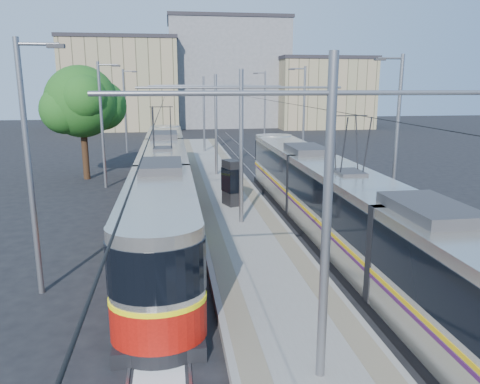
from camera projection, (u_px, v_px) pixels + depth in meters
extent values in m
plane|color=black|center=(279.00, 305.00, 14.43)|extent=(160.00, 160.00, 0.00)
cube|color=gray|center=(221.00, 185.00, 30.78)|extent=(4.00, 50.00, 0.30)
cube|color=gray|center=(199.00, 183.00, 30.54)|extent=(0.70, 50.00, 0.01)
cube|color=gray|center=(243.00, 182.00, 30.95)|extent=(0.70, 50.00, 0.01)
cube|color=gray|center=(155.00, 189.00, 30.20)|extent=(0.07, 70.00, 0.03)
cube|color=gray|center=(177.00, 188.00, 30.40)|extent=(0.07, 70.00, 0.03)
cube|color=gray|center=(264.00, 186.00, 31.22)|extent=(0.07, 70.00, 0.03)
cube|color=gray|center=(285.00, 185.00, 31.42)|extent=(0.07, 70.00, 0.03)
cube|color=silver|center=(159.00, 373.00, 11.03)|extent=(1.20, 5.00, 0.01)
cube|color=black|center=(165.00, 206.00, 25.23)|extent=(2.30, 29.00, 0.40)
cube|color=beige|center=(164.00, 176.00, 24.85)|extent=(2.40, 27.40, 2.90)
cube|color=black|center=(164.00, 167.00, 24.74)|extent=(2.43, 27.40, 1.30)
cube|color=#FFEC0D|center=(164.00, 184.00, 24.94)|extent=(2.43, 27.40, 0.12)
cube|color=#AD1109|center=(164.00, 193.00, 25.05)|extent=(2.42, 27.40, 1.10)
cube|color=#2D2D30|center=(163.00, 147.00, 24.49)|extent=(1.68, 3.00, 0.30)
cube|color=black|center=(345.00, 249.00, 18.71)|extent=(2.30, 28.62, 0.40)
cube|color=beige|center=(347.00, 210.00, 18.33)|extent=(2.40, 27.02, 2.90)
cube|color=black|center=(348.00, 197.00, 18.22)|extent=(2.43, 27.02, 1.30)
cube|color=#DCA90B|center=(347.00, 219.00, 18.42)|extent=(2.43, 27.02, 0.12)
cube|color=#401344|center=(346.00, 223.00, 18.46)|extent=(2.43, 27.02, 0.10)
cube|color=#2D2D30|center=(349.00, 169.00, 17.97)|extent=(1.68, 3.00, 0.30)
cylinder|color=slate|center=(326.00, 225.00, 9.72)|extent=(0.20, 0.20, 7.00)
cylinder|color=slate|center=(332.00, 93.00, 9.10)|extent=(9.20, 0.10, 0.10)
cylinder|color=slate|center=(241.00, 148.00, 21.28)|extent=(0.20, 0.20, 7.00)
cylinder|color=slate|center=(241.00, 88.00, 20.67)|extent=(9.20, 0.10, 0.10)
cylinder|color=slate|center=(216.00, 125.00, 32.84)|extent=(0.20, 0.20, 7.00)
cylinder|color=slate|center=(216.00, 86.00, 32.23)|extent=(9.20, 0.10, 0.10)
cylinder|color=slate|center=(204.00, 114.00, 44.41)|extent=(0.20, 0.20, 7.00)
cylinder|color=slate|center=(203.00, 85.00, 43.79)|extent=(9.20, 0.10, 0.10)
cylinder|color=black|center=(163.00, 102.00, 29.05)|extent=(0.02, 70.00, 0.02)
cylinder|color=black|center=(276.00, 101.00, 30.06)|extent=(0.02, 70.00, 0.02)
cylinder|color=slate|center=(29.00, 173.00, 14.39)|extent=(0.18, 0.18, 8.00)
cube|color=#2D2D30|center=(56.00, 46.00, 13.70)|extent=(0.50, 0.22, 0.12)
cylinder|color=slate|center=(102.00, 126.00, 29.81)|extent=(0.18, 0.18, 8.00)
cube|color=#2D2D30|center=(116.00, 66.00, 29.11)|extent=(0.50, 0.22, 0.12)
cylinder|color=slate|center=(125.00, 112.00, 45.23)|extent=(0.18, 0.18, 8.00)
cube|color=#2D2D30|center=(135.00, 72.00, 44.53)|extent=(0.50, 0.22, 0.12)
cylinder|color=slate|center=(396.00, 141.00, 22.30)|extent=(0.18, 0.18, 8.00)
cube|color=#2D2D30|center=(380.00, 59.00, 21.29)|extent=(0.50, 0.22, 0.12)
cylinder|color=slate|center=(304.00, 117.00, 37.71)|extent=(0.18, 0.18, 8.00)
cube|color=#2D2D30|center=(292.00, 69.00, 36.71)|extent=(0.50, 0.22, 0.12)
cylinder|color=slate|center=(265.00, 107.00, 53.13)|extent=(0.18, 0.18, 8.00)
cube|color=#2D2D30|center=(256.00, 73.00, 52.12)|extent=(0.50, 0.22, 0.12)
cube|color=black|center=(231.00, 183.00, 24.90)|extent=(0.95, 1.21, 2.42)
cube|color=black|center=(231.00, 180.00, 24.86)|extent=(1.01, 1.26, 1.26)
cylinder|color=#382314|center=(85.00, 156.00, 33.12)|extent=(0.45, 0.45, 3.29)
sphere|color=#154A16|center=(81.00, 102.00, 32.25)|extent=(4.93, 4.93, 4.93)
sphere|color=#154A16|center=(102.00, 106.00, 33.29)|extent=(3.49, 3.49, 3.49)
cube|color=gray|center=(123.00, 86.00, 69.39)|extent=(16.00, 12.00, 12.68)
cube|color=#262328|center=(120.00, 39.00, 67.90)|extent=(16.32, 12.24, 0.50)
cube|color=gray|center=(227.00, 75.00, 75.13)|extent=(18.00, 14.00, 16.00)
cube|color=#262328|center=(226.00, 21.00, 73.26)|extent=(18.36, 14.28, 0.50)
cube|color=gray|center=(321.00, 94.00, 72.01)|extent=(14.00, 10.00, 10.07)
cube|color=#262328|center=(323.00, 59.00, 70.81)|extent=(14.28, 10.20, 0.50)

